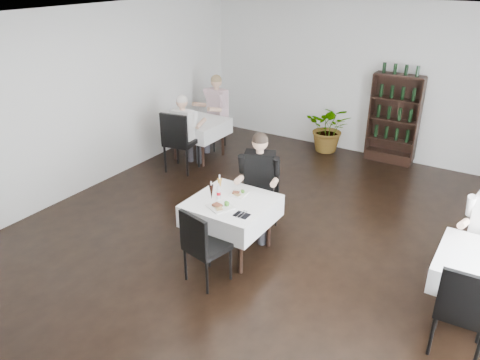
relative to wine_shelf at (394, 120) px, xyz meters
name	(u,v)px	position (x,y,z in m)	size (l,w,h in m)	color
room_shell	(252,153)	(-0.60, -4.31, 0.65)	(9.00, 9.00, 9.00)	black
wine_shelf	(394,120)	(0.00, 0.00, 0.00)	(0.90, 0.28, 1.75)	black
main_table	(231,211)	(-0.90, -4.31, -0.23)	(1.03, 1.03, 0.77)	black
left_table	(198,128)	(-3.30, -1.81, -0.23)	(0.98, 0.98, 0.77)	black
potted_tree	(329,128)	(-1.23, -0.11, -0.35)	(0.90, 0.78, 1.00)	#26581E
main_chair_far	(263,196)	(-0.88, -3.50, -0.36)	(0.40, 0.41, 0.86)	black
main_chair_near	(202,243)	(-0.81, -5.09, -0.28)	(0.53, 0.54, 0.99)	black
left_chair_far	(214,120)	(-3.42, -1.13, -0.27)	(0.46, 0.47, 1.00)	black
left_chair_near	(178,138)	(-3.17, -2.60, -0.18)	(0.61, 0.62, 1.16)	black
right_chair_near	(463,307)	(1.99, -4.70, -0.25)	(0.50, 0.50, 1.05)	black
diner_main	(259,178)	(-0.84, -3.71, 0.03)	(0.66, 0.70, 1.51)	#3A3A41
diner_left_far	(214,107)	(-3.34, -1.22, 0.05)	(0.64, 0.68, 1.54)	#3A3A41
diner_left_near	(185,126)	(-3.19, -2.36, -0.01)	(0.56, 0.57, 1.44)	#3A3A41
plate_far	(238,193)	(-0.92, -4.12, -0.06)	(0.23, 0.23, 0.07)	white
plate_near	(221,206)	(-0.91, -4.55, -0.06)	(0.37, 0.37, 0.09)	white
pilsner_dark	(211,192)	(-1.14, -4.42, 0.03)	(0.06, 0.06, 0.26)	black
pilsner_lager	(220,186)	(-1.14, -4.23, 0.04)	(0.06, 0.06, 0.28)	#B8802F
coke_bottle	(219,193)	(-1.07, -4.35, 0.01)	(0.06, 0.06, 0.22)	silver
napkin_cutlery	(242,215)	(-0.58, -4.57, -0.07)	(0.19, 0.21, 0.02)	black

